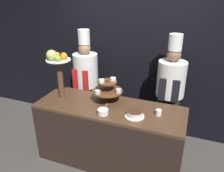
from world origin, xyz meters
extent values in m
cube|color=black|center=(0.00, 1.36, 1.40)|extent=(10.00, 0.06, 2.80)
cube|color=black|center=(0.00, 0.34, 0.42)|extent=(1.95, 0.68, 0.84)
cube|color=#4C3321|center=(0.00, 0.34, 0.85)|extent=(1.95, 0.68, 0.03)
cylinder|color=brown|center=(-0.07, 0.46, 0.88)|extent=(0.18, 0.18, 0.02)
cylinder|color=brown|center=(-0.07, 0.46, 1.02)|extent=(0.04, 0.04, 0.30)
cylinder|color=brown|center=(-0.07, 0.46, 1.03)|extent=(0.41, 0.41, 0.02)
cylinder|color=brown|center=(-0.07, 0.46, 1.16)|extent=(0.26, 0.26, 0.02)
cylinder|color=silver|center=(0.09, 0.46, 1.06)|extent=(0.07, 0.07, 0.04)
cylinder|color=gold|center=(0.09, 0.46, 1.06)|extent=(0.06, 0.06, 0.03)
cylinder|color=silver|center=(-0.15, 0.59, 1.06)|extent=(0.07, 0.07, 0.04)
cylinder|color=beige|center=(-0.15, 0.59, 1.06)|extent=(0.06, 0.06, 0.03)
cylinder|color=silver|center=(-0.15, 0.32, 1.06)|extent=(0.07, 0.07, 0.04)
cylinder|color=red|center=(-0.15, 0.32, 1.06)|extent=(0.06, 0.06, 0.03)
cylinder|color=white|center=(-0.01, 0.52, 1.19)|extent=(0.07, 0.07, 0.04)
cylinder|color=white|center=(-0.13, 0.40, 1.19)|extent=(0.07, 0.07, 0.04)
cylinder|color=brown|center=(-0.73, 0.35, 1.14)|extent=(0.08, 0.08, 0.54)
cylinder|color=white|center=(-0.73, 0.35, 1.42)|extent=(0.33, 0.33, 0.01)
sphere|color=orange|center=(-0.65, 0.37, 1.47)|extent=(0.09, 0.09, 0.09)
sphere|color=red|center=(-0.69, 0.43, 1.47)|extent=(0.08, 0.08, 0.08)
sphere|color=orange|center=(-0.78, 0.41, 1.47)|extent=(0.08, 0.08, 0.08)
sphere|color=#ADC160|center=(-0.77, 0.29, 1.50)|extent=(0.14, 0.14, 0.14)
sphere|color=#84B742|center=(-0.68, 0.29, 1.46)|extent=(0.08, 0.08, 0.08)
cylinder|color=white|center=(0.38, 0.22, 0.88)|extent=(0.23, 0.23, 0.01)
cylinder|color=white|center=(0.38, 0.22, 0.91)|extent=(0.19, 0.19, 0.06)
cylinder|color=#472819|center=(0.38, 0.22, 0.94)|extent=(0.18, 0.18, 0.01)
cylinder|color=white|center=(0.64, 0.36, 0.91)|extent=(0.07, 0.07, 0.07)
cylinder|color=white|center=(0.00, 0.14, 0.90)|extent=(0.13, 0.13, 0.06)
cylinder|color=#BCBCC1|center=(0.04, 0.14, 0.98)|extent=(0.05, 0.01, 0.11)
cube|color=black|center=(-0.67, 0.98, 0.41)|extent=(0.30, 0.16, 0.81)
cylinder|color=silver|center=(-0.67, 0.98, 1.08)|extent=(0.39, 0.39, 0.53)
cube|color=red|center=(-0.67, 0.79, 0.97)|extent=(0.28, 0.01, 0.34)
sphere|color=#A37556|center=(-0.67, 0.98, 1.44)|extent=(0.19, 0.19, 0.19)
cylinder|color=white|center=(-0.67, 0.98, 1.62)|extent=(0.18, 0.18, 0.22)
cube|color=#38332D|center=(0.69, 0.98, 0.43)|extent=(0.30, 0.16, 0.87)
cylinder|color=silver|center=(0.69, 0.98, 1.12)|extent=(0.39, 0.39, 0.51)
cube|color=black|center=(0.69, 0.79, 1.02)|extent=(0.28, 0.01, 0.32)
sphere|color=#846047|center=(0.69, 0.98, 1.47)|extent=(0.19, 0.19, 0.19)
cylinder|color=white|center=(0.69, 0.98, 1.64)|extent=(0.18, 0.18, 0.22)
camera|label=1|loc=(0.93, -1.98, 2.25)|focal=35.00mm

